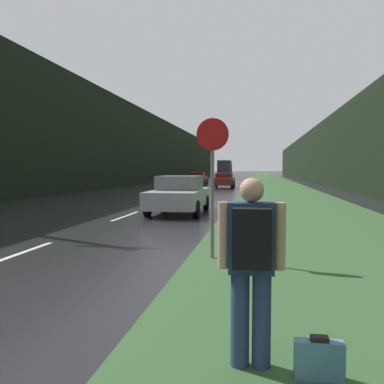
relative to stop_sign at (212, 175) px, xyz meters
name	(u,v)px	position (x,y,z in m)	size (l,w,h in m)	color
grass_verge	(276,187)	(2.52, 31.40, -1.62)	(6.00, 240.00, 0.02)	#33562D
lane_stripe_b	(13,256)	(-3.97, -0.42, -1.63)	(0.12, 3.00, 0.01)	silver
lane_stripe_c	(126,216)	(-3.97, 6.58, -1.63)	(0.12, 3.00, 0.01)	silver
lane_stripe_d	(168,201)	(-3.97, 13.58, -1.63)	(0.12, 3.00, 0.01)	silver
treeline_far_side	(143,148)	(-13.46, 41.40, 2.73)	(2.00, 140.00, 8.71)	black
treeline_near_side	(326,154)	(8.52, 41.40, 1.82)	(2.00, 140.00, 6.89)	black
stop_sign	(212,175)	(0.00, 0.00, 0.00)	(0.62, 0.07, 2.71)	slate
hitchhiker_with_backpack	(251,261)	(0.82, -4.29, -0.67)	(0.58, 0.41, 1.67)	navy
suitcase	(319,360)	(1.38, -4.39, -1.45)	(0.40, 0.13, 0.38)	teal
car_passing_near	(179,195)	(-2.22, 7.95, -0.90)	(2.00, 4.40, 1.47)	#9E9EA3
car_passing_far	(224,180)	(-2.22, 28.84, -0.92)	(1.82, 4.25, 1.35)	maroon
car_oncoming	(197,178)	(-5.72, 35.37, -0.91)	(2.03, 4.06, 1.40)	maroon
delivery_truck	(225,169)	(-5.72, 72.22, 0.14)	(2.56, 7.84, 3.36)	black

